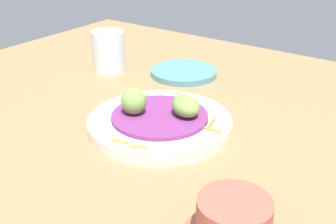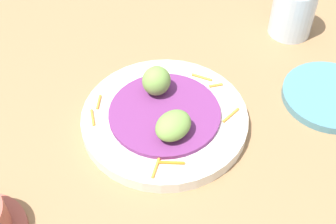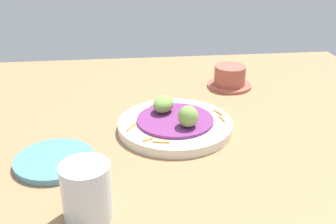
% 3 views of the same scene
% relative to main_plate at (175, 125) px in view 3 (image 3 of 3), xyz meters
% --- Properties ---
extents(table_surface, '(1.10, 1.10, 0.02)m').
position_rel_main_plate_xyz_m(table_surface, '(0.05, 0.03, -0.02)').
color(table_surface, '#936D47').
rests_on(table_surface, ground).
extents(main_plate, '(0.24, 0.24, 0.02)m').
position_rel_main_plate_xyz_m(main_plate, '(0.00, 0.00, 0.00)').
color(main_plate, silver).
rests_on(main_plate, table_surface).
extents(cabbage_bed, '(0.16, 0.16, 0.01)m').
position_rel_main_plate_xyz_m(cabbage_bed, '(0.00, 0.00, 0.01)').
color(cabbage_bed, '#702D6B').
rests_on(cabbage_bed, main_plate).
extents(carrot_garnish, '(0.20, 0.21, 0.00)m').
position_rel_main_plate_xyz_m(carrot_garnish, '(-0.01, -0.01, 0.01)').
color(carrot_garnish, orange).
rests_on(carrot_garnish, main_plate).
extents(guac_scoop_left, '(0.07, 0.06, 0.03)m').
position_rel_main_plate_xyz_m(guac_scoop_left, '(-0.04, -0.02, 0.03)').
color(guac_scoop_left, '#759E47').
rests_on(guac_scoop_left, cabbage_bed).
extents(guac_scoop_center, '(0.05, 0.05, 0.04)m').
position_rel_main_plate_xyz_m(guac_scoop_center, '(0.04, 0.02, 0.04)').
color(guac_scoop_center, '#759E47').
rests_on(guac_scoop_center, cabbage_bed).
extents(side_plate_small, '(0.14, 0.14, 0.01)m').
position_rel_main_plate_xyz_m(side_plate_small, '(0.11, -0.23, -0.00)').
color(side_plate_small, teal).
rests_on(side_plate_small, table_surface).
extents(terracotta_bowl, '(0.11, 0.11, 0.06)m').
position_rel_main_plate_xyz_m(terracotta_bowl, '(-0.23, 0.17, 0.02)').
color(terracotta_bowl, '#A85142').
rests_on(terracotta_bowl, table_surface).
extents(water_glass, '(0.07, 0.07, 0.09)m').
position_rel_main_plate_xyz_m(water_glass, '(0.26, -0.16, 0.03)').
color(water_glass, silver).
rests_on(water_glass, table_surface).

